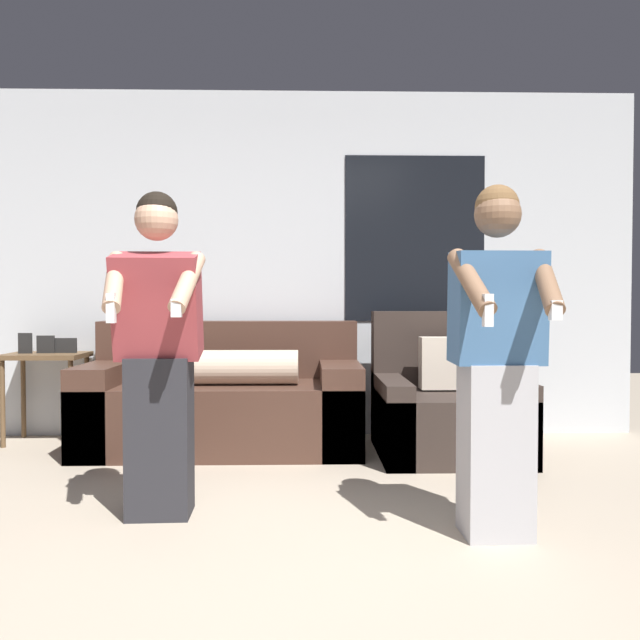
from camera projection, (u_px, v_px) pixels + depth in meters
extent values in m
plane|color=tan|center=(260.00, 613.00, 2.10)|extent=(14.00, 14.00, 0.00)
cube|color=silver|center=(286.00, 264.00, 4.93)|extent=(5.50, 0.06, 2.70)
cube|color=black|center=(415.00, 239.00, 4.91)|extent=(1.10, 0.01, 1.30)
cube|color=#472D23|center=(223.00, 416.00, 4.43)|extent=(1.95, 0.88, 0.48)
cube|color=#472D23|center=(229.00, 349.00, 4.75)|extent=(1.95, 0.22, 0.43)
cube|color=#472D23|center=(105.00, 407.00, 4.41)|extent=(0.28, 0.88, 0.62)
cube|color=#472D23|center=(340.00, 406.00, 4.45)|extent=(0.28, 0.88, 0.62)
cylinder|color=#CCB299|center=(221.00, 367.00, 4.31)|extent=(1.07, 0.24, 0.24)
cube|color=#332823|center=(448.00, 423.00, 4.27)|extent=(0.96, 0.93, 0.43)
cube|color=#332823|center=(437.00, 348.00, 4.62)|extent=(0.96, 0.20, 0.55)
cube|color=#332823|center=(391.00, 416.00, 4.26)|extent=(0.18, 0.93, 0.53)
cube|color=#332823|center=(504.00, 416.00, 4.27)|extent=(0.18, 0.93, 0.53)
cube|color=beige|center=(446.00, 363.00, 4.32)|extent=(0.36, 0.14, 0.36)
cube|color=brown|center=(46.00, 356.00, 4.64)|extent=(0.57, 0.41, 0.04)
cylinder|color=brown|center=(3.00, 404.00, 4.48)|extent=(0.04, 0.04, 0.63)
cylinder|color=brown|center=(71.00, 404.00, 4.49)|extent=(0.04, 0.04, 0.63)
cylinder|color=brown|center=(23.00, 397.00, 4.81)|extent=(0.04, 0.04, 0.63)
cylinder|color=brown|center=(87.00, 397.00, 4.82)|extent=(0.04, 0.04, 0.63)
cube|color=black|center=(25.00, 344.00, 4.62)|extent=(0.10, 0.02, 0.17)
cube|color=black|center=(46.00, 346.00, 4.64)|extent=(0.13, 0.02, 0.15)
cube|color=black|center=(66.00, 347.00, 4.66)|extent=(0.16, 0.02, 0.13)
cube|color=#28282D|center=(160.00, 436.00, 3.06)|extent=(0.31, 0.25, 0.78)
cube|color=#99383D|center=(158.00, 306.00, 3.01)|extent=(0.41, 0.33, 0.53)
sphere|color=tan|center=(156.00, 219.00, 2.98)|extent=(0.21, 0.21, 0.21)
sphere|color=black|center=(157.00, 212.00, 2.99)|extent=(0.20, 0.20, 0.20)
cylinder|color=tan|center=(114.00, 282.00, 2.85)|extent=(0.15, 0.36, 0.30)
cube|color=white|center=(111.00, 308.00, 2.70)|extent=(0.04, 0.04, 0.13)
cylinder|color=tan|center=(187.00, 282.00, 2.86)|extent=(0.13, 0.36, 0.30)
cube|color=white|center=(176.00, 308.00, 2.72)|extent=(0.05, 0.04, 0.08)
cube|color=#B2B2B7|center=(495.00, 449.00, 2.79)|extent=(0.30, 0.25, 0.78)
cube|color=#3D6693|center=(497.00, 308.00, 2.77)|extent=(0.39, 0.25, 0.50)
sphere|color=brown|center=(498.00, 215.00, 2.75)|extent=(0.20, 0.20, 0.20)
sphere|color=brown|center=(497.00, 207.00, 2.76)|extent=(0.19, 0.19, 0.19)
cylinder|color=brown|center=(471.00, 282.00, 2.61)|extent=(0.14, 0.36, 0.30)
cube|color=white|center=(488.00, 310.00, 2.46)|extent=(0.04, 0.04, 0.13)
cylinder|color=brown|center=(546.00, 282.00, 2.62)|extent=(0.13, 0.36, 0.30)
cube|color=white|center=(555.00, 310.00, 2.47)|extent=(0.04, 0.04, 0.08)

